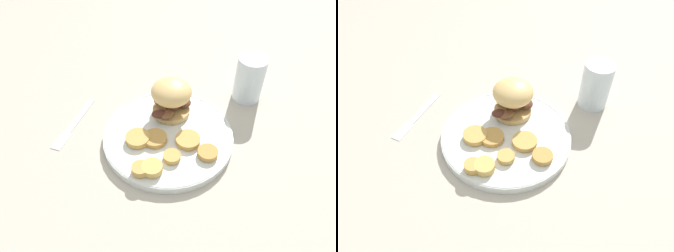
# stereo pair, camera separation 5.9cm
# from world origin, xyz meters

# --- Properties ---
(ground_plane) EXTENTS (4.00, 4.00, 0.00)m
(ground_plane) POSITION_xyz_m (0.00, 0.00, 0.00)
(ground_plane) COLOR #B2A899
(dinner_plate) EXTENTS (0.29, 0.29, 0.02)m
(dinner_plate) POSITION_xyz_m (0.00, 0.00, 0.01)
(dinner_plate) COLOR silver
(dinner_plate) RESTS_ON ground_plane
(sandwich) EXTENTS (0.10, 0.11, 0.09)m
(sandwich) POSITION_xyz_m (0.01, -0.07, 0.07)
(sandwich) COLOR tan
(sandwich) RESTS_ON dinner_plate
(potato_round_0) EXTENTS (0.04, 0.04, 0.01)m
(potato_round_0) POSITION_xyz_m (-0.10, 0.03, 0.03)
(potato_round_0) COLOR #BC8942
(potato_round_0) RESTS_ON dinner_plate
(potato_round_1) EXTENTS (0.05, 0.05, 0.01)m
(potato_round_1) POSITION_xyz_m (-0.05, 0.01, 0.03)
(potato_round_1) COLOR tan
(potato_round_1) RESTS_ON dinner_plate
(potato_round_2) EXTENTS (0.04, 0.04, 0.01)m
(potato_round_2) POSITION_xyz_m (-0.03, 0.06, 0.03)
(potato_round_2) COLOR tan
(potato_round_2) RESTS_ON dinner_plate
(potato_round_3) EXTENTS (0.05, 0.05, 0.01)m
(potato_round_3) POSITION_xyz_m (0.02, 0.03, 0.03)
(potato_round_3) COLOR #BC8942
(potato_round_3) RESTS_ON dinner_plate
(potato_round_4) EXTENTS (0.04, 0.04, 0.02)m
(potato_round_4) POSITION_xyz_m (-0.00, 0.11, 0.03)
(potato_round_4) COLOR tan
(potato_round_4) RESTS_ON dinner_plate
(potato_round_5) EXTENTS (0.05, 0.05, 0.01)m
(potato_round_5) POSITION_xyz_m (0.06, 0.04, 0.03)
(potato_round_5) COLOR tan
(potato_round_5) RESTS_ON dinner_plate
(potato_round_6) EXTENTS (0.04, 0.04, 0.02)m
(potato_round_6) POSITION_xyz_m (0.02, 0.12, 0.03)
(potato_round_6) COLOR tan
(potato_round_6) RESTS_ON dinner_plate
(fork) EXTENTS (0.03, 0.18, 0.00)m
(fork) POSITION_xyz_m (0.23, 0.02, 0.00)
(fork) COLOR silver
(fork) RESTS_ON ground_plane
(drinking_glass) EXTENTS (0.07, 0.07, 0.12)m
(drinking_glass) POSITION_xyz_m (-0.15, -0.20, 0.06)
(drinking_glass) COLOR silver
(drinking_glass) RESTS_ON ground_plane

